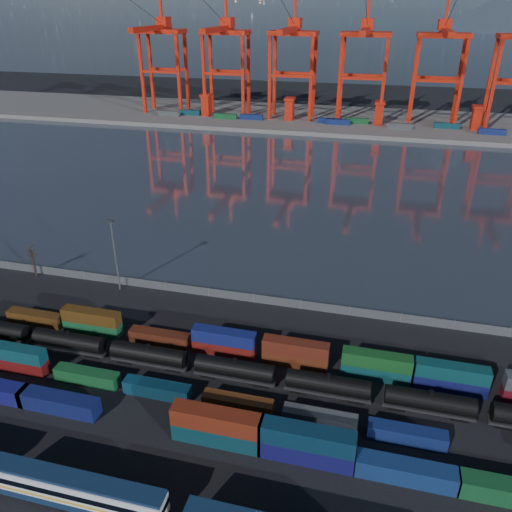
% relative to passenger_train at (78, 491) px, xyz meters
% --- Properties ---
extents(ground, '(700.00, 700.00, 0.00)m').
position_rel_passenger_train_xyz_m(ground, '(9.34, 23.38, -2.47)').
color(ground, black).
rests_on(ground, ground).
extents(harbor_water, '(700.00, 700.00, 0.00)m').
position_rel_passenger_train_xyz_m(harbor_water, '(9.34, 128.38, -2.46)').
color(harbor_water, '#282F3A').
rests_on(harbor_water, ground).
extents(far_quay, '(700.00, 70.00, 2.00)m').
position_rel_passenger_train_xyz_m(far_quay, '(9.34, 233.38, -1.47)').
color(far_quay, '#514F4C').
rests_on(far_quay, ground).
extents(passenger_train, '(75.19, 2.86, 4.91)m').
position_rel_passenger_train_xyz_m(passenger_train, '(0.00, 0.00, 0.00)').
color(passenger_train, silver).
rests_on(passenger_train, ground).
extents(container_row_south, '(140.63, 2.68, 5.72)m').
position_rel_passenger_train_xyz_m(container_row_south, '(0.29, 13.87, -0.38)').
color(container_row_south, '#404145').
rests_on(container_row_south, ground).
extents(container_row_mid, '(140.19, 2.26, 4.82)m').
position_rel_passenger_train_xyz_m(container_row_mid, '(-11.68, 20.63, -0.71)').
color(container_row_mid, '#3C3E41').
rests_on(container_row_mid, ground).
extents(container_row_north, '(129.20, 2.33, 4.97)m').
position_rel_passenger_train_xyz_m(container_row_north, '(14.48, 33.46, -0.23)').
color(container_row_north, navy).
rests_on(container_row_north, ground).
extents(tanker_string, '(122.32, 2.97, 4.25)m').
position_rel_passenger_train_xyz_m(tanker_string, '(4.52, 27.28, -0.34)').
color(tanker_string, black).
rests_on(tanker_string, ground).
extents(waterfront_fence, '(160.12, 0.12, 2.20)m').
position_rel_passenger_train_xyz_m(waterfront_fence, '(9.34, 51.38, -1.47)').
color(waterfront_fence, '#595B5E').
rests_on(waterfront_fence, ground).
extents(bare_tree, '(2.14, 2.23, 8.33)m').
position_rel_passenger_train_xyz_m(bare_tree, '(-42.20, 50.05, 1.69)').
color(bare_tree, black).
rests_on(bare_tree, ground).
extents(yard_light_mast, '(1.60, 0.40, 16.60)m').
position_rel_passenger_train_xyz_m(yard_light_mast, '(-20.66, 49.38, 6.83)').
color(yard_light_mast, slate).
rests_on(yard_light_mast, ground).
extents(gantry_cranes, '(198.80, 45.69, 61.88)m').
position_rel_passenger_train_xyz_m(gantry_cranes, '(1.84, 226.74, 35.46)').
color(gantry_cranes, red).
rests_on(gantry_cranes, ground).
extents(quay_containers, '(172.58, 10.99, 2.60)m').
position_rel_passenger_train_xyz_m(quay_containers, '(-1.66, 218.84, 0.83)').
color(quay_containers, navy).
rests_on(quay_containers, far_quay).
extents(straddle_carriers, '(140.00, 7.00, 11.10)m').
position_rel_passenger_train_xyz_m(straddle_carriers, '(6.84, 223.38, 5.35)').
color(straddle_carriers, red).
rests_on(straddle_carriers, far_quay).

